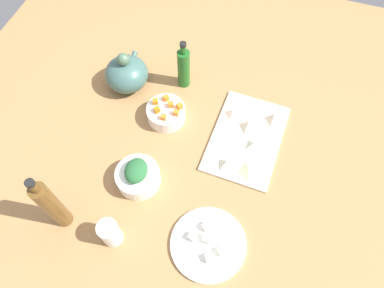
% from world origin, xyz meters
% --- Properties ---
extents(tabletop, '(1.90, 1.90, 0.03)m').
position_xyz_m(tabletop, '(0.00, 0.00, 0.01)').
color(tabletop, '#A47546').
rests_on(tabletop, ground).
extents(cutting_board, '(0.36, 0.25, 0.01)m').
position_xyz_m(cutting_board, '(0.11, -0.16, 0.03)').
color(cutting_board, silver).
rests_on(cutting_board, tabletop).
extents(plate_tofu, '(0.23, 0.23, 0.01)m').
position_xyz_m(plate_tofu, '(-0.29, -0.15, 0.04)').
color(plate_tofu, white).
rests_on(plate_tofu, tabletop).
extents(bowl_greens, '(0.14, 0.14, 0.06)m').
position_xyz_m(bowl_greens, '(-0.16, 0.13, 0.06)').
color(bowl_greens, white).
rests_on(bowl_greens, tabletop).
extents(bowl_carrots, '(0.14, 0.14, 0.06)m').
position_xyz_m(bowl_carrots, '(0.10, 0.13, 0.06)').
color(bowl_carrots, white).
rests_on(bowl_carrots, tabletop).
extents(teapot, '(0.18, 0.16, 0.16)m').
position_xyz_m(teapot, '(0.20, 0.32, 0.09)').
color(teapot, '#3E625C').
rests_on(teapot, tabletop).
extents(bottle_0, '(0.05, 0.05, 0.29)m').
position_xyz_m(bottle_0, '(-0.35, 0.30, 0.16)').
color(bottle_0, brown).
rests_on(bottle_0, tabletop).
extents(bottle_1, '(0.05, 0.05, 0.21)m').
position_xyz_m(bottle_1, '(0.27, 0.12, 0.12)').
color(bottle_1, '#1F6121').
rests_on(bottle_1, tabletop).
extents(drinking_glass_0, '(0.06, 0.06, 0.10)m').
position_xyz_m(drinking_glass_0, '(-0.36, 0.13, 0.08)').
color(drinking_glass_0, white).
rests_on(drinking_glass_0, tabletop).
extents(carrot_cube_0, '(0.02, 0.02, 0.02)m').
position_xyz_m(carrot_cube_0, '(0.06, 0.12, 0.09)').
color(carrot_cube_0, orange).
rests_on(carrot_cube_0, bowl_carrots).
extents(carrot_cube_1, '(0.02, 0.02, 0.02)m').
position_xyz_m(carrot_cube_1, '(0.12, 0.12, 0.09)').
color(carrot_cube_1, orange).
rests_on(carrot_cube_1, bowl_carrots).
extents(carrot_cube_2, '(0.03, 0.03, 0.02)m').
position_xyz_m(carrot_cube_2, '(0.14, 0.14, 0.09)').
color(carrot_cube_2, orange).
rests_on(carrot_cube_2, bowl_carrots).
extents(carrot_cube_3, '(0.03, 0.03, 0.02)m').
position_xyz_m(carrot_cube_3, '(0.08, 0.15, 0.09)').
color(carrot_cube_3, orange).
rests_on(carrot_cube_3, bowl_carrots).
extents(carrot_cube_4, '(0.02, 0.02, 0.02)m').
position_xyz_m(carrot_cube_4, '(0.09, 0.09, 0.09)').
color(carrot_cube_4, orange).
rests_on(carrot_cube_4, bowl_carrots).
extents(carrot_cube_5, '(0.03, 0.03, 0.02)m').
position_xyz_m(carrot_cube_5, '(0.12, 0.08, 0.09)').
color(carrot_cube_5, orange).
rests_on(carrot_cube_5, bowl_carrots).
extents(carrot_cube_6, '(0.02, 0.02, 0.02)m').
position_xyz_m(carrot_cube_6, '(0.11, 0.17, 0.09)').
color(carrot_cube_6, orange).
rests_on(carrot_cube_6, bowl_carrots).
extents(chopped_greens_mound, '(0.10, 0.08, 0.04)m').
position_xyz_m(chopped_greens_mound, '(-0.16, 0.13, 0.11)').
color(chopped_greens_mound, '#286334').
rests_on(chopped_greens_mound, bowl_greens).
extents(tofu_cube_0, '(0.03, 0.03, 0.02)m').
position_xyz_m(tofu_cube_0, '(-0.30, -0.19, 0.05)').
color(tofu_cube_0, '#E3F1CA').
rests_on(tofu_cube_0, plate_tofu).
extents(tofu_cube_1, '(0.02, 0.02, 0.02)m').
position_xyz_m(tofu_cube_1, '(-0.28, -0.14, 0.05)').
color(tofu_cube_1, white).
rests_on(tofu_cube_1, plate_tofu).
extents(tofu_cube_2, '(0.03, 0.03, 0.02)m').
position_xyz_m(tofu_cube_2, '(-0.28, -0.09, 0.05)').
color(tofu_cube_2, silver).
rests_on(tofu_cube_2, plate_tofu).
extents(tofu_cube_3, '(0.03, 0.03, 0.02)m').
position_xyz_m(tofu_cube_3, '(-0.33, -0.16, 0.05)').
color(tofu_cube_3, '#F3DFCA').
rests_on(tofu_cube_3, plate_tofu).
extents(tofu_cube_4, '(0.03, 0.03, 0.02)m').
position_xyz_m(tofu_cube_4, '(-0.24, -0.12, 0.05)').
color(tofu_cube_4, white).
rests_on(tofu_cube_4, plate_tofu).
extents(dumpling_0, '(0.06, 0.06, 0.03)m').
position_xyz_m(dumpling_0, '(-0.02, -0.13, 0.05)').
color(dumpling_0, beige).
rests_on(dumpling_0, cutting_board).
extents(dumpling_1, '(0.06, 0.06, 0.03)m').
position_xyz_m(dumpling_1, '(0.07, -0.19, 0.05)').
color(dumpling_1, beige).
rests_on(dumpling_1, cutting_board).
extents(dumpling_2, '(0.05, 0.05, 0.03)m').
position_xyz_m(dumpling_2, '(0.15, -0.16, 0.05)').
color(dumpling_2, beige).
rests_on(dumpling_2, cutting_board).
extents(dumpling_3, '(0.04, 0.05, 0.02)m').
position_xyz_m(dumpling_3, '(0.18, -0.09, 0.05)').
color(dumpling_3, beige).
rests_on(dumpling_3, cutting_board).
extents(dumpling_4, '(0.05, 0.05, 0.03)m').
position_xyz_m(dumpling_4, '(0.21, -0.24, 0.06)').
color(dumpling_4, beige).
rests_on(dumpling_4, cutting_board).
extents(dumpling_5, '(0.07, 0.06, 0.03)m').
position_xyz_m(dumpling_5, '(-0.02, -0.20, 0.05)').
color(dumpling_5, beige).
rests_on(dumpling_5, cutting_board).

